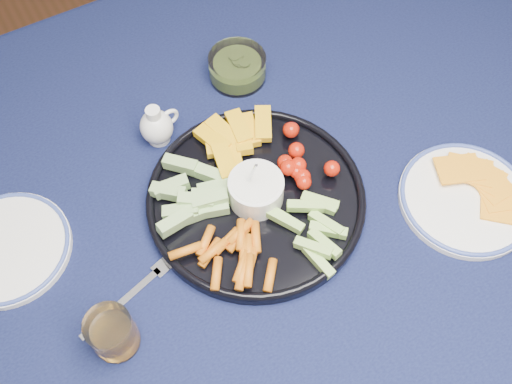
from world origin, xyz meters
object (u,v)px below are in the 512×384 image
dining_table (277,179)px  side_plate_extra (7,248)px  crudite_platter (254,196)px  cheese_plate (466,198)px  juice_tumbler (113,334)px  pickle_bowl (237,68)px  creamer_pitcher (157,126)px

dining_table → side_plate_extra: (-0.47, 0.05, 0.10)m
crudite_platter → side_plate_extra: crudite_platter is taller
cheese_plate → side_plate_extra: 0.76m
dining_table → juice_tumbler: bearing=-155.5°
side_plate_extra → pickle_bowl: bearing=15.9°
dining_table → cheese_plate: (0.22, -0.24, 0.10)m
creamer_pitcher → pickle_bowl: 0.20m
side_plate_extra → crudite_platter: bearing=-17.2°
crudite_platter → creamer_pitcher: bearing=112.1°
juice_tumbler → side_plate_extra: bearing=113.1°
creamer_pitcher → side_plate_extra: 0.32m
pickle_bowl → side_plate_extra: 0.52m
juice_tumbler → dining_table: bearing=24.5°
juice_tumbler → side_plate_extra: 0.25m
side_plate_extra → cheese_plate: bearing=-22.8°
pickle_bowl → dining_table: bearing=-97.1°
creamer_pitcher → pickle_bowl: (0.19, 0.06, -0.01)m
cheese_plate → juice_tumbler: (-0.60, 0.07, 0.02)m
cheese_plate → juice_tumbler: juice_tumbler is taller
dining_table → crudite_platter: size_ratio=4.56×
pickle_bowl → side_plate_extra: pickle_bowl is taller
cheese_plate → side_plate_extra: size_ratio=1.09×
creamer_pitcher → cheese_plate: 0.54m
creamer_pitcher → juice_tumbler: 0.37m
dining_table → creamer_pitcher: size_ratio=20.46×
cheese_plate → side_plate_extra: (-0.70, 0.29, -0.00)m
creamer_pitcher → side_plate_extra: bearing=-164.9°
creamer_pitcher → juice_tumbler: (-0.21, -0.31, -0.00)m
dining_table → cheese_plate: size_ratio=7.49×
pickle_bowl → juice_tumbler: juice_tumbler is taller
crudite_platter → pickle_bowl: 0.28m
creamer_pitcher → cheese_plate: size_ratio=0.37×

